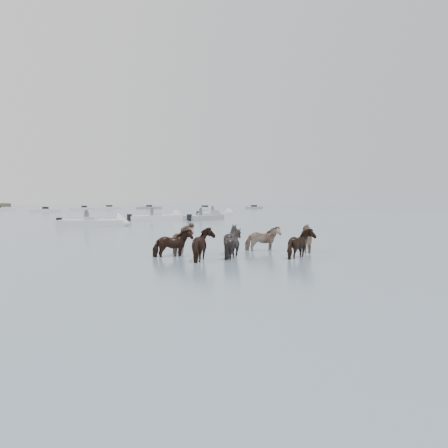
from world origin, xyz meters
TOP-DOWN VIEW (x-y plane):
  - ground at (0.00, 0.00)m, footprint 400.00×400.00m
  - pony_herd at (0.65, 0.00)m, footprint 6.69×4.50m
  - swimming_pony at (7.16, 16.04)m, footprint 0.72×0.44m
  - motorboat_b at (2.17, 21.33)m, footprint 5.53×4.31m
  - motorboat_c at (10.80, 29.08)m, footprint 6.62×2.57m
  - motorboat_d at (14.74, 26.54)m, footprint 5.42×3.59m
  - motorboat_e at (21.30, 34.96)m, footprint 5.44×1.64m

SIDE VIEW (x-z plane):
  - ground at x=0.00m, z-range 0.00..0.00m
  - swimming_pony at x=7.16m, z-range -0.12..0.32m
  - motorboat_c at x=10.80m, z-range -0.74..1.18m
  - motorboat_b at x=2.17m, z-range -0.73..1.19m
  - motorboat_e at x=21.30m, z-range -0.73..1.19m
  - motorboat_d at x=14.74m, z-range -0.73..1.19m
  - pony_herd at x=0.65m, z-range -0.21..1.07m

